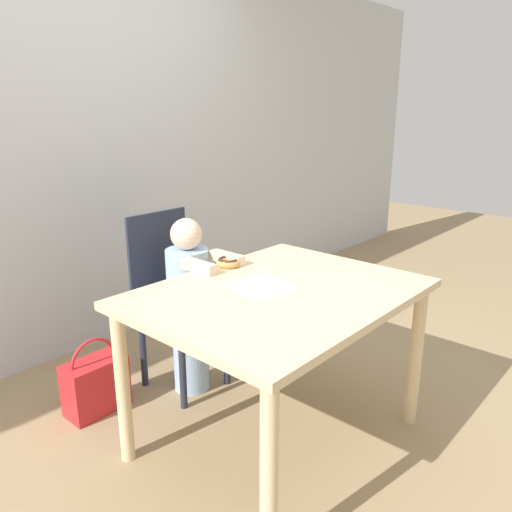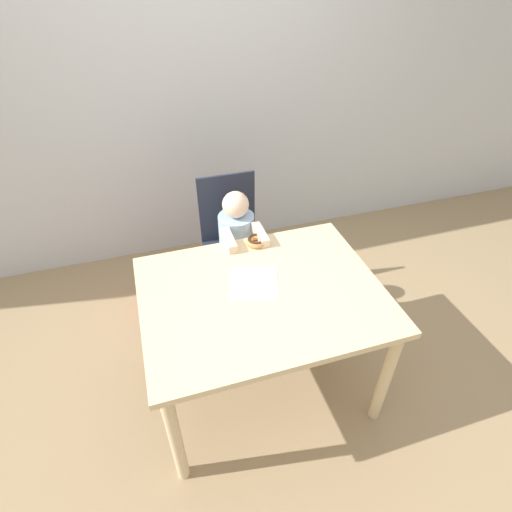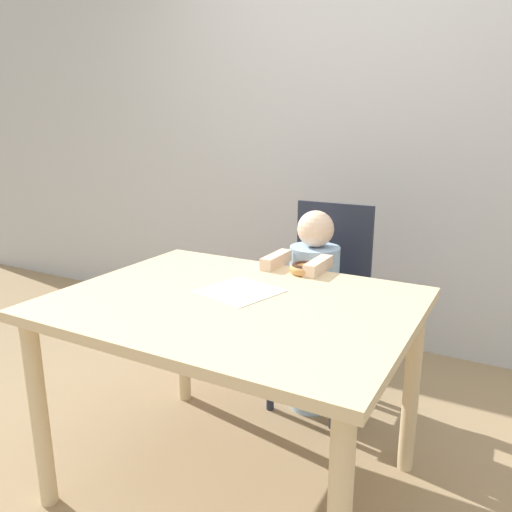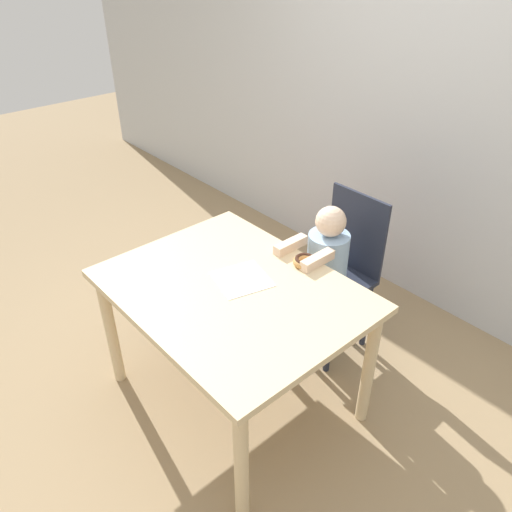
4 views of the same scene
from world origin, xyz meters
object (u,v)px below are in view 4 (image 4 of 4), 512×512
Objects in this scene: chair at (339,273)px; donut at (305,261)px; child_figure at (325,282)px; handbag at (290,281)px.

chair is 0.45m from donut.
donut is at bearing -81.06° from chair.
donut is at bearing -76.64° from child_figure.
handbag is at bearing 156.32° from child_figure.
handbag is at bearing 169.94° from chair.
chair is at bearing -10.06° from handbag.
child_figure is (0.00, -0.12, -0.01)m from chair.
chair is at bearing 98.94° from donut.
chair is 0.58m from handbag.
chair is 0.12m from child_figure.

